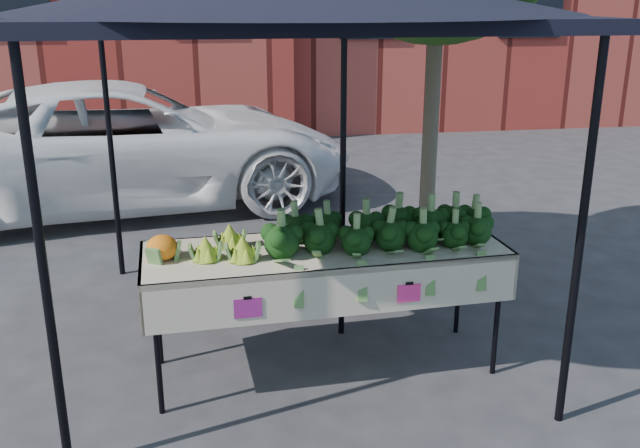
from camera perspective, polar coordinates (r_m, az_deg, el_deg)
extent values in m
plane|color=#28282B|center=(4.94, -1.57, -12.20)|extent=(90.00, 90.00, 0.00)
cube|color=#C3B49C|center=(4.82, 0.39, -6.96)|extent=(2.44, 0.93, 0.90)
cube|color=#F22D8C|center=(4.29, -6.22, -6.67)|extent=(0.17, 0.01, 0.12)
cube|color=#F12D7D|center=(4.45, 7.07, -5.76)|extent=(0.17, 0.01, 0.12)
ellipsoid|color=black|center=(4.70, 5.04, 0.02)|extent=(1.61, 0.58, 0.27)
ellipsoid|color=#9EB326|center=(4.54, -7.87, -1.19)|extent=(0.44, 0.48, 0.21)
ellipsoid|color=orange|center=(4.52, -12.73, -1.71)|extent=(0.21, 0.21, 0.19)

